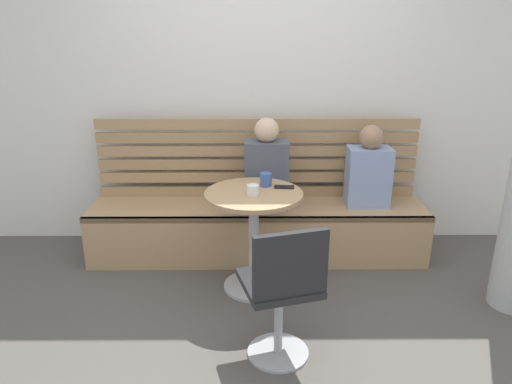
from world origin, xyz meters
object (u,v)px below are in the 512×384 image
at_px(person_adult, 266,168).
at_px(phone_on_table, 284,187).
at_px(booth_bench, 258,231).
at_px(person_child_left, 369,171).
at_px(white_chair, 283,290).
at_px(cafe_table, 254,222).
at_px(cup_mug_blue, 266,180).
at_px(cup_ceramic_white, 253,190).

height_order(person_adult, phone_on_table, person_adult).
height_order(booth_bench, person_child_left, person_child_left).
bearing_deg(white_chair, cafe_table, 101.00).
bearing_deg(cafe_table, cup_mug_blue, 57.79).
height_order(cafe_table, cup_ceramic_white, cup_ceramic_white).
relative_size(person_adult, cup_ceramic_white, 8.98).
xyz_separation_m(booth_bench, white_chair, (0.13, -1.33, 0.24)).
bearing_deg(white_chair, person_child_left, 60.83).
height_order(booth_bench, phone_on_table, phone_on_table).
distance_m(cafe_table, white_chair, 0.83).
bearing_deg(person_adult, cup_mug_blue, -92.16).
bearing_deg(cup_ceramic_white, white_chair, -77.85).
distance_m(person_child_left, cup_ceramic_white, 1.10).
bearing_deg(cup_mug_blue, cafe_table, -122.21).
bearing_deg(cafe_table, white_chair, -79.00).
bearing_deg(booth_bench, person_adult, -3.73).
xyz_separation_m(person_adult, phone_on_table, (0.11, -0.41, -0.02)).
bearing_deg(booth_bench, cafe_table, -93.52).
distance_m(booth_bench, cup_ceramic_white, 0.79).
bearing_deg(person_child_left, booth_bench, -178.23).
xyz_separation_m(cup_ceramic_white, phone_on_table, (0.22, 0.15, -0.03)).
height_order(person_child_left, cup_ceramic_white, person_child_left).
xyz_separation_m(cup_mug_blue, cup_ceramic_white, (-0.09, -0.19, -0.01)).
bearing_deg(cafe_table, cup_ceramic_white, -97.01).
relative_size(cafe_table, cup_ceramic_white, 9.25).
bearing_deg(booth_bench, cup_ceramic_white, -93.83).
relative_size(cafe_table, person_adult, 1.03).
distance_m(cafe_table, cup_ceramic_white, 0.26).
bearing_deg(cafe_table, person_adult, 78.85).
height_order(cafe_table, person_child_left, person_child_left).
bearing_deg(phone_on_table, cup_ceramic_white, 128.95).
bearing_deg(phone_on_table, cup_mug_blue, 78.43).
height_order(booth_bench, white_chair, white_chair).
distance_m(person_child_left, phone_on_table, 0.83).
height_order(cup_ceramic_white, phone_on_table, cup_ceramic_white).
bearing_deg(cup_mug_blue, white_chair, -85.73).
xyz_separation_m(person_child_left, cup_ceramic_white, (-0.92, -0.59, 0.05)).
bearing_deg(cup_ceramic_white, person_child_left, 32.84).
distance_m(person_adult, cup_ceramic_white, 0.57).
xyz_separation_m(booth_bench, person_child_left, (0.88, 0.03, 0.51)).
xyz_separation_m(white_chair, person_child_left, (0.76, 1.36, 0.26)).
relative_size(white_chair, person_adult, 1.18).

